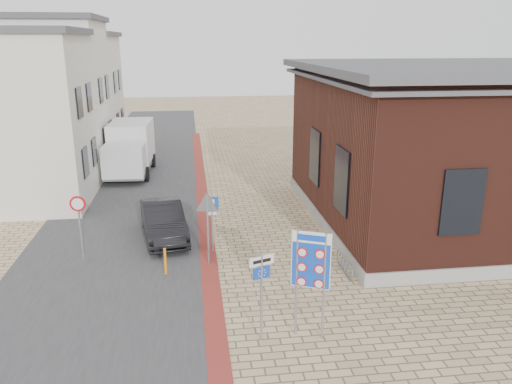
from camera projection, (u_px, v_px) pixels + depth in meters
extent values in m
plane|color=tan|center=(281.00, 309.00, 14.95)|extent=(120.00, 120.00, 0.00)
cube|color=#38383A|center=(139.00, 181.00, 28.48)|extent=(7.00, 60.00, 0.02)
cube|color=maroon|center=(203.00, 206.00, 24.18)|extent=(0.60, 40.00, 0.02)
cube|color=gray|center=(448.00, 212.00, 22.65)|extent=(12.15, 12.15, 0.50)
cube|color=#441D16|center=(456.00, 142.00, 21.71)|extent=(12.00, 12.00, 6.00)
cube|color=#49494E|center=(465.00, 67.00, 20.79)|extent=(13.00, 13.00, 0.30)
cube|color=#49494E|center=(464.00, 77.00, 20.91)|extent=(12.70, 12.70, 0.15)
cube|color=black|center=(342.00, 180.00, 18.31)|extent=(0.12, 1.60, 2.40)
cube|color=black|center=(315.00, 156.00, 22.10)|extent=(0.12, 1.60, 2.40)
cube|color=black|center=(462.00, 202.00, 15.83)|extent=(1.40, 0.12, 2.20)
cube|color=silver|center=(10.00, 122.00, 23.78)|extent=(7.00, 6.00, 8.00)
cube|color=black|center=(85.00, 162.00, 23.61)|extent=(0.10, 1.10, 1.40)
cube|color=black|center=(94.00, 152.00, 25.89)|extent=(0.10, 1.10, 1.40)
cube|color=black|center=(79.00, 103.00, 22.80)|extent=(0.10, 1.10, 1.40)
cube|color=black|center=(89.00, 97.00, 25.07)|extent=(0.10, 1.10, 1.40)
cube|color=silver|center=(43.00, 99.00, 29.35)|extent=(7.00, 6.00, 8.80)
cube|color=#49494E|center=(33.00, 18.00, 28.03)|extent=(7.40, 6.40, 0.30)
cube|color=black|center=(105.00, 139.00, 29.30)|extent=(0.10, 1.10, 1.40)
cube|color=black|center=(111.00, 132.00, 31.58)|extent=(0.10, 1.10, 1.40)
cube|color=black|center=(101.00, 90.00, 28.49)|extent=(0.10, 1.10, 1.40)
cube|color=black|center=(107.00, 87.00, 30.76)|extent=(0.10, 1.10, 1.40)
cube|color=silver|center=(67.00, 96.00, 35.16)|extent=(7.00, 6.00, 8.00)
cube|color=#49494E|center=(61.00, 34.00, 33.95)|extent=(7.40, 6.40, 0.30)
cube|color=black|center=(118.00, 123.00, 34.99)|extent=(0.10, 1.10, 1.40)
cube|color=black|center=(122.00, 118.00, 37.27)|extent=(0.10, 1.10, 1.40)
cube|color=black|center=(115.00, 82.00, 34.18)|extent=(0.10, 1.10, 1.40)
cube|color=black|center=(119.00, 79.00, 36.45)|extent=(0.10, 1.10, 1.40)
torus|color=slate|center=(350.00, 272.00, 16.72)|extent=(0.04, 0.60, 0.60)
torus|color=slate|center=(347.00, 268.00, 17.01)|extent=(0.04, 0.60, 0.60)
torus|color=slate|center=(344.00, 264.00, 17.29)|extent=(0.04, 0.60, 0.60)
torus|color=slate|center=(342.00, 261.00, 17.58)|extent=(0.04, 0.60, 0.60)
torus|color=slate|center=(339.00, 257.00, 17.86)|extent=(0.04, 0.60, 0.60)
cube|color=slate|center=(344.00, 271.00, 17.37)|extent=(0.08, 1.60, 0.04)
imported|color=black|center=(163.00, 220.00, 20.24)|extent=(2.23, 4.61, 1.46)
cube|color=slate|center=(131.00, 167.00, 29.92)|extent=(2.48, 5.83, 0.27)
cube|color=silver|center=(124.00, 160.00, 27.75)|extent=(2.31, 1.90, 1.70)
cube|color=black|center=(121.00, 158.00, 26.90)|extent=(2.02, 0.17, 0.85)
cube|color=silver|center=(132.00, 141.00, 30.43)|extent=(2.50, 3.92, 2.34)
cylinder|color=black|center=(106.00, 175.00, 28.22)|extent=(0.30, 0.86, 0.85)
cylinder|color=black|center=(146.00, 174.00, 28.41)|extent=(0.30, 0.86, 0.85)
cylinder|color=black|center=(117.00, 161.00, 31.46)|extent=(0.30, 0.86, 0.85)
cylinder|color=black|center=(153.00, 161.00, 31.65)|extent=(0.30, 0.86, 0.85)
cylinder|color=gray|center=(297.00, 284.00, 13.25)|extent=(0.07, 0.07, 3.05)
cylinder|color=gray|center=(324.00, 288.00, 13.05)|extent=(0.07, 0.07, 3.05)
cube|color=white|center=(311.00, 260.00, 12.94)|extent=(0.97, 0.47, 1.56)
cube|color=blue|center=(311.00, 260.00, 12.94)|extent=(0.93, 0.46, 1.52)
cube|color=white|center=(312.00, 238.00, 12.75)|extent=(0.93, 0.46, 0.29)
cylinder|color=gray|center=(261.00, 296.00, 13.05)|extent=(0.07, 0.07, 2.60)
cube|color=white|center=(262.00, 261.00, 12.75)|extent=(0.67, 0.28, 0.25)
cube|color=#0F38B7|center=(261.00, 273.00, 12.85)|extent=(0.46, 0.20, 0.32)
cylinder|color=gray|center=(212.00, 224.00, 18.66)|extent=(0.07, 0.07, 2.27)
cube|color=#0E48B1|center=(212.00, 203.00, 18.43)|extent=(0.50, 0.08, 0.50)
cube|color=white|center=(212.00, 213.00, 18.53)|extent=(0.37, 0.07, 0.16)
cylinder|color=gray|center=(208.00, 230.00, 17.65)|extent=(0.07, 0.07, 2.56)
cylinder|color=gray|center=(80.00, 228.00, 18.04)|extent=(0.07, 0.07, 2.43)
cylinder|color=#B80D12|center=(78.00, 204.00, 17.77)|extent=(0.58, 0.07, 0.57)
cylinder|color=orange|center=(165.00, 262.00, 17.03)|extent=(0.12, 0.12, 0.97)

